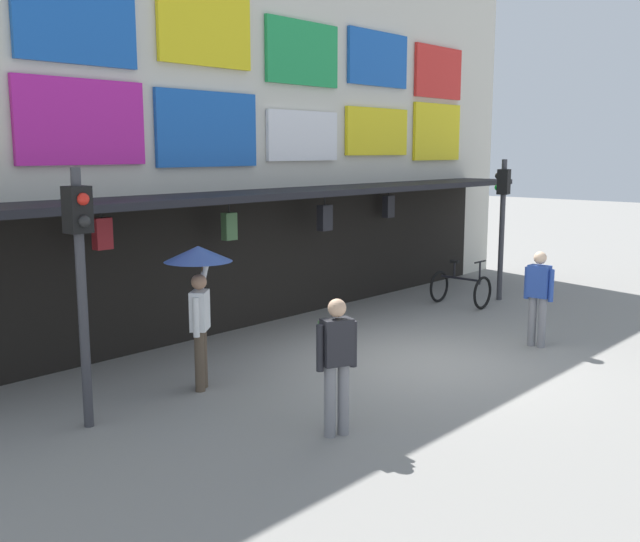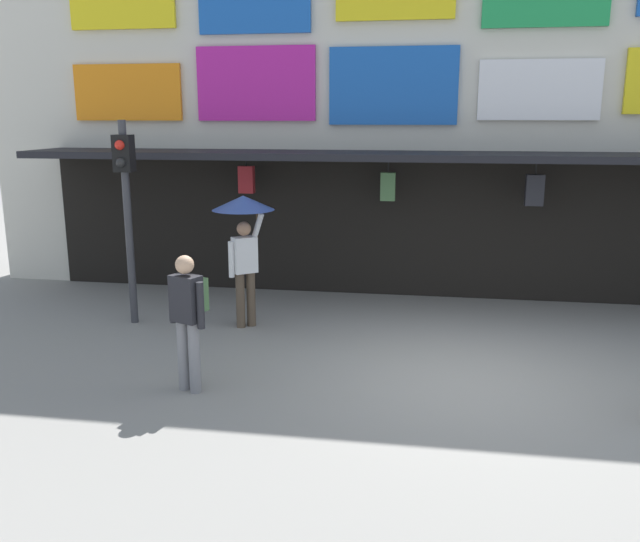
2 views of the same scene
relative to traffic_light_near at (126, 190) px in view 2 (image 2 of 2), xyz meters
The scene contains 5 objects.
ground_plane 5.82m from the traffic_light_near, 16.95° to the right, with size 80.00×80.00×0.00m, color gray.
shopfront 6.25m from the traffic_light_near, 29.98° to the left, with size 18.00×2.60×8.00m.
traffic_light_near is the anchor object (origin of this frame).
pedestrian_with_umbrella 1.91m from the traffic_light_near, ahead, with size 0.96×0.96×2.08m.
pedestrian_in_white 3.28m from the traffic_light_near, 52.83° to the right, with size 0.49×0.45×1.68m.
Camera 2 is at (-0.57, -8.06, 3.26)m, focal length 37.20 mm.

